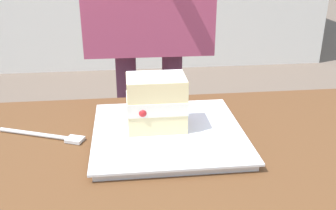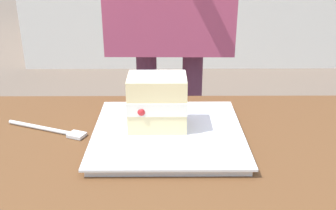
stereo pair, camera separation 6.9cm
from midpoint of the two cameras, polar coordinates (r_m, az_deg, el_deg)
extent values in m
cube|color=white|center=(0.71, -2.77, -4.46)|extent=(0.26, 0.26, 0.01)
cube|color=white|center=(0.71, -2.78, -3.88)|extent=(0.27, 0.27, 0.00)
cube|color=beige|center=(0.71, -4.45, -1.97)|extent=(0.10, 0.07, 0.04)
cube|color=white|center=(0.70, -4.53, 0.28)|extent=(0.11, 0.08, 0.02)
sphere|color=red|center=(0.67, -6.69, -1.18)|extent=(0.02, 0.02, 0.02)
sphere|color=red|center=(0.74, -3.96, 1.20)|extent=(0.01, 0.01, 0.01)
sphere|color=red|center=(0.73, -2.52, 1.21)|extent=(0.02, 0.02, 0.02)
sphere|color=red|center=(0.67, -4.78, -0.82)|extent=(0.01, 0.01, 0.01)
cube|color=beige|center=(0.69, -4.61, 2.61)|extent=(0.10, 0.07, 0.04)
cube|color=white|center=(0.68, -4.65, 4.10)|extent=(0.10, 0.07, 0.00)
cylinder|color=silver|center=(0.77, -21.59, -4.02)|extent=(0.13, 0.06, 0.01)
cube|color=silver|center=(0.73, -16.17, -4.96)|extent=(0.04, 0.03, 0.01)
cylinder|color=#5D3049|center=(1.48, -7.02, -6.71)|extent=(0.07, 0.07, 0.77)
cylinder|color=#5D3049|center=(1.48, -0.79, -6.46)|extent=(0.07, 0.07, 0.77)
camera|label=1|loc=(0.03, -92.86, -1.20)|focal=41.53mm
camera|label=2|loc=(0.03, 87.14, 1.20)|focal=41.53mm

